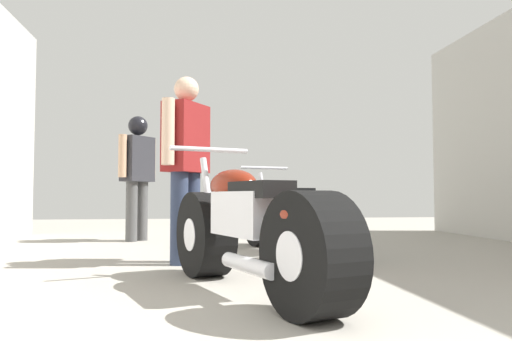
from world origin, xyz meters
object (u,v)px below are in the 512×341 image
at_px(mechanic_in_blue, 186,157).
at_px(mechanic_with_helmet, 137,166).
at_px(motorcycle_black_naked, 289,216).
at_px(motorcycle_maroon_cruiser, 250,230).

xyz_separation_m(mechanic_in_blue, mechanic_with_helmet, (-0.66, 2.20, 0.05)).
height_order(motorcycle_black_naked, mechanic_in_blue, mechanic_in_blue).
distance_m(motorcycle_black_naked, mechanic_in_blue, 1.36).
height_order(mechanic_in_blue, mechanic_with_helmet, mechanic_in_blue).
xyz_separation_m(motorcycle_maroon_cruiser, mechanic_in_blue, (-0.40, 1.40, 0.55)).
xyz_separation_m(motorcycle_maroon_cruiser, motorcycle_black_naked, (0.65, 2.05, -0.00)).
bearing_deg(mechanic_with_helmet, motorcycle_maroon_cruiser, -73.61).
height_order(motorcycle_black_naked, mechanic_with_helmet, mechanic_with_helmet).
bearing_deg(motorcycle_black_naked, mechanic_with_helmet, 137.92).
bearing_deg(motorcycle_maroon_cruiser, mechanic_in_blue, 105.97).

